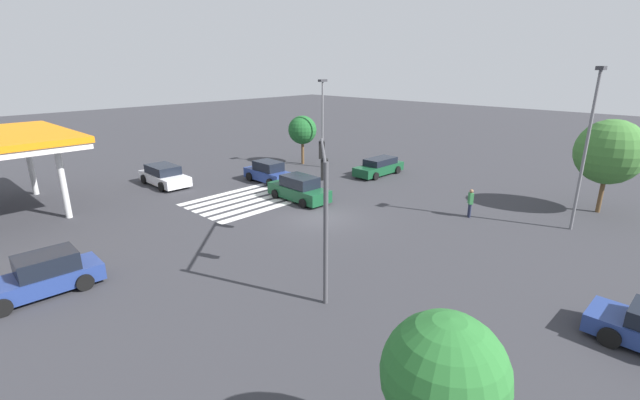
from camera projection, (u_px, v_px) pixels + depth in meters
ground_plane at (320, 218)px, 25.78m from camera, size 153.14×153.14×0.00m
crosswalk_markings at (258, 197)px, 29.71m from camera, size 9.52×5.35×0.01m
traffic_signal_mast at (324, 188)px, 17.29m from camera, size 4.52×4.52×5.60m
car_0 at (268, 172)px, 33.35m from camera, size 1.99×4.26×1.66m
car_1 at (41, 276)px, 17.11m from camera, size 4.59×2.13×1.64m
car_2 at (379, 167)px, 35.57m from camera, size 4.91×1.99×1.40m
car_3 at (164, 176)px, 32.58m from camera, size 2.30×4.90×1.52m
car_4 at (299, 189)px, 28.91m from camera, size 2.18×4.71×1.69m
pedestrian at (470, 202)px, 25.60m from camera, size 0.41×0.41×1.75m
street_light_pole_a at (323, 115)px, 37.07m from camera, size 0.80×0.36×7.60m
street_light_pole_b at (588, 137)px, 22.44m from camera, size 0.80×0.36×8.76m
tree_corner_a at (302, 130)px, 38.75m from camera, size 2.57×2.57×4.42m
tree_corner_b at (610, 152)px, 25.63m from camera, size 3.90×3.90×5.77m
tree_corner_c at (444, 375)px, 8.43m from camera, size 2.55×2.55×4.30m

